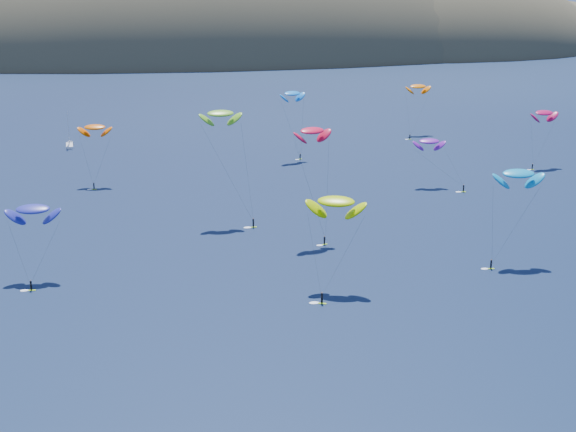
{
  "coord_description": "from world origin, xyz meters",
  "views": [
    {
      "loc": [
        -33.8,
        -73.96,
        56.41
      ],
      "look_at": [
        -3.74,
        80.0,
        9.0
      ],
      "focal_mm": 50.0,
      "sensor_mm": 36.0,
      "label": 1
    }
  ],
  "objects": [
    {
      "name": "kitesurfer_10",
      "position": [
        -53.51,
        79.13,
        13.5
      ],
      "size": [
        10.24,
        10.9,
        16.28
      ],
      "rotation": [
        0.0,
        0.0,
        -0.09
      ],
      "color": "#9FD918",
      "rests_on": "ground"
    },
    {
      "name": "kitesurfer_1",
      "position": [
        -44.3,
        150.95,
        15.93
      ],
      "size": [
        9.42,
        9.93,
        18.45
      ],
      "rotation": [
        0.0,
        0.0,
        -0.15
      ],
      "color": "#9FD918",
      "rests_on": "ground"
    },
    {
      "name": "kitesurfer_5",
      "position": [
        41.55,
        70.5,
        18.07
      ],
      "size": [
        12.85,
        8.15,
        20.9
      ],
      "rotation": [
        0.0,
        0.0,
        -0.12
      ],
      "color": "#9FD918",
      "rests_on": "ground"
    },
    {
      "name": "island",
      "position": [
        39.4,
        562.36,
        -10.74
      ],
      "size": [
        730.0,
        300.0,
        210.0
      ],
      "color": "#3D3526",
      "rests_on": "ground"
    },
    {
      "name": "kitesurfer_4",
      "position": [
        15.68,
        172.45,
        20.59
      ],
      "size": [
        9.74,
        7.36,
        23.1
      ],
      "rotation": [
        0.0,
        0.0,
        0.42
      ],
      "color": "#9FD918",
      "rests_on": "ground"
    },
    {
      "name": "kitesurfer_3",
      "position": [
        -13.77,
        110.4,
        25.41
      ],
      "size": [
        11.71,
        11.22,
        28.12
      ],
      "rotation": [
        0.0,
        0.0,
        0.03
      ],
      "color": "#9FD918",
      "rests_on": "ground"
    },
    {
      "name": "kitesurfer_6",
      "position": [
        45.96,
        131.42,
        12.37
      ],
      "size": [
        12.25,
        12.26,
        14.81
      ],
      "rotation": [
        0.0,
        0.0,
        -0.15
      ],
      "color": "#9FD918",
      "rests_on": "ground"
    },
    {
      "name": "kitesurfer_8",
      "position": [
        88.5,
        147.6,
        16.24
      ],
      "size": [
        10.87,
        8.51,
        18.91
      ],
      "rotation": [
        0.0,
        0.0,
        0.21
      ],
      "color": "#9FD918",
      "rests_on": "ground"
    },
    {
      "name": "kitesurfer_2",
      "position": [
        2.08,
        63.59,
        16.32
      ],
      "size": [
        11.74,
        13.57,
        19.32
      ],
      "rotation": [
        0.0,
        0.0,
        -0.38
      ],
      "color": "#9FD918",
      "rests_on": "ground"
    },
    {
      "name": "kitesurfer_11",
      "position": [
        69.06,
        204.89,
        17.18
      ],
      "size": [
        11.86,
        13.93,
        19.8
      ],
      "rotation": [
        0.0,
        0.0,
        0.07
      ],
      "color": "#9FD918",
      "rests_on": "ground"
    },
    {
      "name": "sailboat",
      "position": [
        -55.51,
        203.37,
        0.98
      ],
      "size": [
        9.82,
        8.5,
        12.21
      ],
      "rotation": [
        0.0,
        0.0,
        0.07
      ],
      "color": "silver",
      "rests_on": "ground"
    },
    {
      "name": "kitesurfer_9",
      "position": [
        4.08,
        92.71,
        24.0
      ],
      "size": [
        9.56,
        9.95,
        26.48
      ],
      "rotation": [
        0.0,
        0.0,
        0.32
      ],
      "color": "#9FD918",
      "rests_on": "ground"
    }
  ]
}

